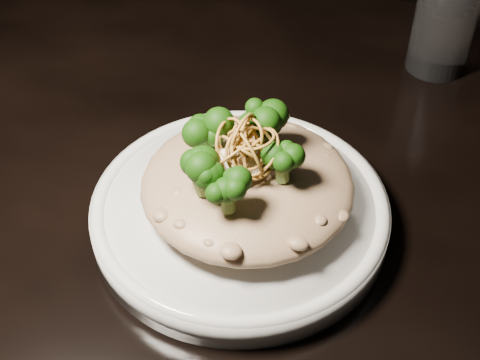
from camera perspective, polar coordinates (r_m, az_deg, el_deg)
name	(u,v)px	position (r m, az deg, el deg)	size (l,w,h in m)	color
table	(300,248)	(0.70, 5.17, -5.83)	(1.10, 0.80, 0.75)	black
plate	(240,213)	(0.60, 0.00, -2.86)	(0.26, 0.26, 0.03)	silver
risotto	(247,184)	(0.58, 0.64, -0.34)	(0.19, 0.19, 0.04)	brown
broccoli	(238,153)	(0.54, -0.21, 2.33)	(0.12, 0.12, 0.04)	black
cheese	(233,162)	(0.56, -0.64, 1.50)	(0.05, 0.05, 0.01)	white
shallots	(244,138)	(0.54, 0.32, 3.62)	(0.05, 0.05, 0.03)	brown
drinking_glass	(445,22)	(0.80, 17.06, 12.79)	(0.07, 0.07, 0.12)	white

